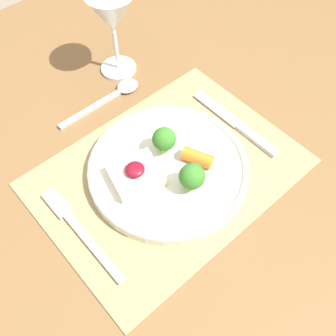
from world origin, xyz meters
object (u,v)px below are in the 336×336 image
at_px(dinner_plate, 167,170).
at_px(fork, 77,227).
at_px(knife, 240,126).
at_px(wine_glass_near, 112,17).
at_px(spoon, 116,93).

relative_size(dinner_plate, fork, 1.36).
distance_m(dinner_plate, fork, 0.17).
distance_m(dinner_plate, knife, 0.17).
bearing_deg(fork, wine_glass_near, 40.36).
height_order(knife, spoon, spoon).
bearing_deg(wine_glass_near, dinner_plate, -110.68).
distance_m(fork, spoon, 0.29).
bearing_deg(fork, spoon, 38.74).
distance_m(knife, spoon, 0.24).
height_order(dinner_plate, wine_glass_near, wine_glass_near).
xyz_separation_m(dinner_plate, wine_glass_near, (0.10, 0.26, 0.10)).
bearing_deg(spoon, fork, -135.40).
bearing_deg(dinner_plate, fork, 173.47).
relative_size(fork, knife, 1.00).
bearing_deg(knife, spoon, 115.67).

